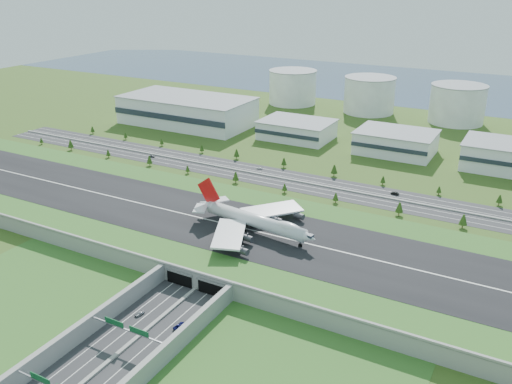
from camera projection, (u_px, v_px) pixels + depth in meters
The scene contains 20 objects.
ground at pixel (250, 244), 283.24m from camera, with size 1200.00×1200.00×0.00m, color #384F18.
airfield_deck at pixel (250, 237), 281.62m from camera, with size 520.00×100.00×9.20m.
underpass_road at pixel (120, 345), 200.98m from camera, with size 38.80×120.40×8.00m.
sign_gantry_near at pixel (127, 330), 203.23m from camera, with size 38.70×0.70×9.80m.
north_expressway at pixel (319, 186), 360.58m from camera, with size 560.00×36.00×0.12m, color #28282B.
tree_row at pixel (325, 181), 356.04m from camera, with size 504.07×48.67×8.36m.
hangar_west at pixel (187, 111), 504.45m from camera, with size 120.00×60.00×25.00m, color silver.
hangar_mid_a at pixel (297, 130), 461.71m from camera, with size 58.00×42.00×15.00m, color silver.
hangar_mid_b at pixel (396, 142), 423.71m from camera, with size 58.00×42.00×17.00m, color silver.
hangar_mid_c at pixel (507, 157), 387.93m from camera, with size 58.00×42.00×19.00m, color silver.
fuel_tank_a at pixel (293, 87), 582.24m from camera, with size 50.00×50.00×35.00m, color silver.
fuel_tank_b at pixel (369, 95), 544.61m from camera, with size 50.00×50.00×35.00m, color silver.
fuel_tank_c at pixel (457, 104), 506.99m from camera, with size 50.00×50.00×35.00m, color silver.
bay_water at pixel (437, 87), 674.12m from camera, with size 1200.00×260.00×0.06m, color #334762.
boeing_747 at pixel (254, 220), 276.16m from camera, with size 74.42×69.89×23.08m.
car_0 at pixel (140, 313), 223.84m from camera, with size 1.78×4.42×1.51m, color #B1B1B6.
car_2 at pixel (180, 326), 215.85m from camera, with size 2.77×6.01×1.67m, color #0E1046.
car_4 at pixel (152, 156), 415.98m from camera, with size 1.85×4.60×1.57m, color #505054.
car_5 at pixel (395, 193), 345.69m from camera, with size 1.82×5.22×1.72m, color black.
car_7 at pixel (259, 168), 390.98m from camera, with size 1.84×4.53×1.31m, color white.
Camera 1 is at (123.27, -220.19, 131.50)m, focal length 38.00 mm.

